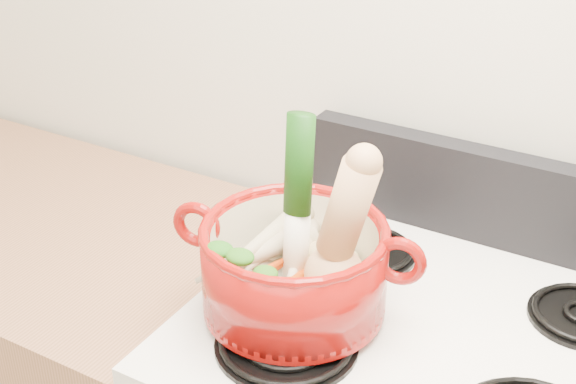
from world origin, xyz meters
The scene contains 22 objects.
wall_back centered at (0.00, 1.75, 1.30)m, with size 3.50×0.02×2.60m, color beige.
cooktop centered at (0.00, 1.40, 0.93)m, with size 0.78×0.67×0.03m, color silver.
control_backsplash centered at (0.00, 1.70, 1.04)m, with size 0.76×0.05×0.18m, color black.
counter_left centered at (-1.07, 1.40, 0.45)m, with size 1.36×0.65×0.90m, color #966546.
burner_front_left centered at (-0.19, 1.24, 0.96)m, with size 0.22×0.22×0.02m, color black.
burner_back_left centered at (-0.19, 1.54, 0.96)m, with size 0.17×0.17×0.02m, color black.
dutch_oven centered at (-0.22, 1.32, 1.04)m, with size 0.29×0.29×0.15m, color maroon.
pot_handle_left centered at (-0.38, 1.28, 1.09)m, with size 0.08×0.08×0.02m, color maroon.
pot_handle_right centered at (-0.06, 1.35, 1.09)m, with size 0.08×0.08×0.02m, color maroon.
squash centered at (-0.16, 1.33, 1.12)m, with size 0.10×0.10×0.25m, color tan, non-canonical shape.
leek centered at (-0.23, 1.35, 1.15)m, with size 0.05×0.05×0.30m, color white.
ginger centered at (-0.20, 1.40, 1.02)m, with size 0.09×0.06×0.05m, color #DAC086.
parsnip_0 centered at (-0.29, 1.33, 1.02)m, with size 0.04×0.04×0.20m, color beige.
parsnip_1 centered at (-0.29, 1.34, 1.03)m, with size 0.04×0.04×0.20m, color beige.
parsnip_2 centered at (-0.24, 1.36, 1.03)m, with size 0.04×0.04×0.18m, color #EDE4C1.
parsnip_3 centered at (-0.30, 1.31, 1.04)m, with size 0.04×0.04×0.20m, color beige.
parsnip_4 centered at (-0.29, 1.39, 1.04)m, with size 0.04×0.04×0.20m, color beige.
parsnip_5 centered at (-0.29, 1.34, 1.05)m, with size 0.05×0.05×0.24m, color beige.
carrot_0 centered at (-0.23, 1.29, 1.01)m, with size 0.03×0.03×0.17m, color #BF4F09.
carrot_1 centered at (-0.27, 1.27, 1.02)m, with size 0.03×0.03×0.16m, color #D1460A.
carrot_2 centered at (-0.19, 1.26, 1.03)m, with size 0.03×0.03×0.15m, color #D8560A.
carrot_3 centered at (-0.27, 1.28, 1.03)m, with size 0.03×0.03×0.13m, color #C04209.
Camera 1 is at (0.30, 0.40, 1.75)m, focal length 50.00 mm.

